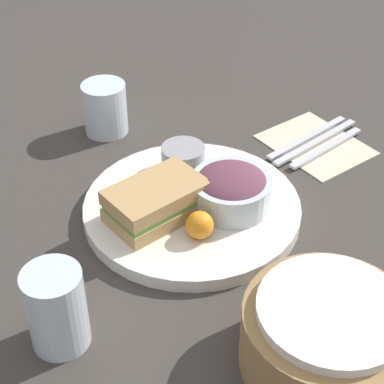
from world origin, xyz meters
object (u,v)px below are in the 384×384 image
object	(u,v)px
sandwich	(156,201)
salad_bowl	(231,189)
knife	(316,142)
spoon	(324,146)
water_glass	(105,108)
fork	(308,137)
dressing_cup	(183,159)
bread_basket	(328,336)
plate	(192,209)
drink_glass	(56,309)

from	to	relation	value
sandwich	salad_bowl	size ratio (longest dim) A/B	1.20
salad_bowl	knife	xyz separation A→B (m)	(-0.23, -0.06, -0.04)
sandwich	salad_bowl	world-z (taller)	salad_bowl
spoon	knife	bearing A→B (deg)	90.00
spoon	water_glass	xyz separation A→B (m)	(0.26, -0.26, 0.04)
spoon	salad_bowl	bearing A→B (deg)	-175.13
fork	spoon	xyz separation A→B (m)	(-0.00, 0.04, 0.00)
salad_bowl	dressing_cup	distance (m)	0.11
bread_basket	spoon	distance (m)	0.43
plate	dressing_cup	world-z (taller)	dressing_cup
salad_bowl	water_glass	world-z (taller)	water_glass
spoon	water_glass	size ratio (longest dim) A/B	1.90
dressing_cup	fork	distance (m)	0.24
spoon	bread_basket	bearing A→B (deg)	-140.52
plate	spoon	bearing A→B (deg)	-179.06
salad_bowl	spoon	size ratio (longest dim) A/B	0.68
sandwich	knife	xyz separation A→B (m)	(-0.33, -0.02, -0.04)
plate	salad_bowl	distance (m)	0.07
bread_basket	spoon	world-z (taller)	bread_basket
drink_glass	knife	size ratio (longest dim) A/B	0.54
plate	knife	bearing A→B (deg)	-175.27
bread_basket	water_glass	distance (m)	0.56
salad_bowl	fork	xyz separation A→B (m)	(-0.23, -0.07, -0.04)
fork	water_glass	distance (m)	0.34
water_glass	sandwich	bearing A→B (deg)	74.72
plate	sandwich	bearing A→B (deg)	-6.41
fork	dressing_cup	bearing A→B (deg)	167.49
salad_bowl	bread_basket	distance (m)	0.27
plate	sandwich	xyz separation A→B (m)	(0.06, -0.01, 0.04)
salad_bowl	spoon	xyz separation A→B (m)	(-0.23, -0.04, -0.04)
salad_bowl	fork	bearing A→B (deg)	-161.77
spoon	sandwich	bearing A→B (deg)	174.96
fork	bread_basket	bearing A→B (deg)	-137.00
drink_glass	salad_bowl	bearing A→B (deg)	-168.75
dressing_cup	water_glass	size ratio (longest dim) A/B	0.74
drink_glass	fork	size ratio (longest dim) A/B	0.56
bread_basket	knife	size ratio (longest dim) A/B	0.97
plate	dressing_cup	size ratio (longest dim) A/B	4.75
spoon	fork	bearing A→B (deg)	90.00
drink_glass	water_glass	bearing A→B (deg)	-126.97
fork	water_glass	xyz separation A→B (m)	(0.25, -0.23, 0.04)
drink_glass	water_glass	world-z (taller)	drink_glass
fork	knife	distance (m)	0.02
salad_bowl	fork	distance (m)	0.24
dressing_cup	spoon	xyz separation A→B (m)	(-0.24, 0.07, -0.03)
drink_glass	bread_basket	distance (m)	0.30
knife	water_glass	xyz separation A→B (m)	(0.26, -0.24, 0.04)
plate	knife	world-z (taller)	plate
plate	fork	distance (m)	0.27
fork	spoon	bearing A→B (deg)	-90.00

